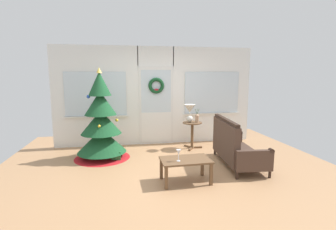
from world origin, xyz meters
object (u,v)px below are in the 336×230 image
object	(u,v)px
side_table	(192,130)
gift_box	(116,156)
flower_vase	(197,118)
wine_glass	(179,153)
settee_sofa	(234,147)
table_lamp	(190,111)
coffee_table	(186,162)
christmas_tree	(101,126)

from	to	relation	value
side_table	gift_box	size ratio (longest dim) A/B	3.42
flower_vase	gift_box	bearing A→B (deg)	-164.69
wine_glass	settee_sofa	bearing A→B (deg)	29.09
settee_sofa	side_table	xyz separation A→B (m)	(-0.52, 1.31, 0.10)
table_lamp	side_table	bearing A→B (deg)	-33.69
settee_sofa	flower_vase	bearing A→B (deg)	108.59
coffee_table	flower_vase	bearing A→B (deg)	68.28
settee_sofa	flower_vase	xyz separation A→B (m)	(-0.42, 1.25, 0.40)
side_table	flower_vase	size ratio (longest dim) A/B	1.90
settee_sofa	side_table	distance (m)	1.41
coffee_table	christmas_tree	bearing A→B (deg)	133.39
side_table	wine_glass	world-z (taller)	side_table
table_lamp	gift_box	size ratio (longest dim) A/B	2.27
table_lamp	wine_glass	size ratio (longest dim) A/B	2.26
side_table	christmas_tree	bearing A→B (deg)	-170.19
table_lamp	coffee_table	size ratio (longest dim) A/B	0.51
side_table	wine_glass	distance (m)	2.19
flower_vase	coffee_table	distance (m)	2.09
christmas_tree	wine_glass	size ratio (longest dim) A/B	10.15
christmas_tree	gift_box	world-z (taller)	christmas_tree
settee_sofa	wine_glass	bearing A→B (deg)	-150.91
flower_vase	side_table	bearing A→B (deg)	149.04
settee_sofa	gift_box	distance (m)	2.49
wine_glass	coffee_table	bearing A→B (deg)	28.57
flower_vase	coffee_table	bearing A→B (deg)	-111.72
christmas_tree	gift_box	bearing A→B (deg)	-35.85
wine_glass	flower_vase	bearing A→B (deg)	65.60
side_table	coffee_table	xyz separation A→B (m)	(-0.66, -1.96, -0.13)
settee_sofa	coffee_table	xyz separation A→B (m)	(-1.18, -0.66, -0.03)
wine_glass	gift_box	xyz separation A→B (m)	(-1.06, 1.44, -0.45)
gift_box	christmas_tree	bearing A→B (deg)	144.15
flower_vase	gift_box	xyz separation A→B (m)	(-1.95, -0.54, -0.68)
flower_vase	wine_glass	distance (m)	2.19
table_lamp	christmas_tree	bearing A→B (deg)	-168.86
flower_vase	gift_box	distance (m)	2.14
settee_sofa	flower_vase	world-z (taller)	flower_vase
settee_sofa	gift_box	size ratio (longest dim) A/B	8.35
wine_glass	side_table	bearing A→B (deg)	68.63
coffee_table	wine_glass	xyz separation A→B (m)	(-0.14, -0.08, 0.20)
coffee_table	wine_glass	bearing A→B (deg)	-151.43
side_table	table_lamp	bearing A→B (deg)	146.31
gift_box	wine_glass	bearing A→B (deg)	-53.82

